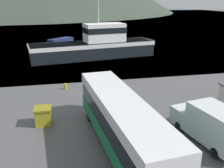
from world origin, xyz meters
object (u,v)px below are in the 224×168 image
at_px(tour_bus, 121,121).
at_px(small_boat, 61,40).
at_px(delivery_van, 212,124).
at_px(fishing_boat, 95,45).
at_px(storage_bin, 43,116).

bearing_deg(tour_bus, small_boat, 88.72).
height_order(delivery_van, fishing_boat, fishing_boat).
distance_m(storage_bin, small_boat, 39.05).
height_order(fishing_boat, storage_bin, fishing_boat).
xyz_separation_m(delivery_van, small_boat, (-9.51, 44.00, -0.94)).
relative_size(delivery_van, small_boat, 1.05).
xyz_separation_m(tour_bus, storage_bin, (-5.12, 4.35, -1.21)).
bearing_deg(tour_bus, storage_bin, 133.82).
bearing_deg(fishing_boat, small_boat, 9.35).
xyz_separation_m(delivery_van, storage_bin, (-11.21, 4.99, -0.66)).
bearing_deg(fishing_boat, delivery_van, 178.75).
xyz_separation_m(tour_bus, fishing_boat, (2.15, 26.93, 0.10)).
xyz_separation_m(fishing_boat, small_boat, (-5.57, 16.44, -1.59)).
relative_size(tour_bus, small_boat, 2.17).
height_order(tour_bus, storage_bin, tour_bus).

